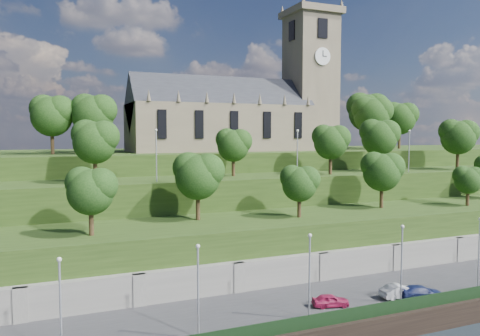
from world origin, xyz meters
name	(u,v)px	position (x,y,z in m)	size (l,w,h in m)	color
ground	(436,330)	(0.00, 0.00, 0.00)	(320.00, 320.00, 0.00)	black
promenade	(392,298)	(0.00, 6.00, 1.00)	(160.00, 12.00, 2.00)	#2D2D30
quay_wall	(437,319)	(0.00, -0.05, 1.10)	(160.00, 0.50, 2.20)	black
fence	(432,300)	(0.00, 0.60, 2.60)	(160.00, 0.10, 1.20)	black
retaining_wall	(357,269)	(0.00, 11.97, 2.50)	(160.00, 2.10, 5.00)	slate
embankment_lower	(328,244)	(0.00, 18.00, 4.00)	(160.00, 12.00, 8.00)	#223913
embankment_upper	(287,215)	(0.00, 29.00, 6.00)	(160.00, 10.00, 12.00)	#223913
hilltop	(234,189)	(0.00, 50.00, 7.50)	(160.00, 32.00, 15.00)	#223913
church	(246,109)	(0.79, 45.98, 22.52)	(38.60, 12.35, 27.60)	brown
trees_lower	(325,175)	(-0.33, 18.43, 12.81)	(64.68, 8.92, 7.89)	#332414
trees_upper	(331,138)	(6.91, 28.09, 17.38)	(64.51, 8.12, 8.50)	#332414
trees_hilltop	(286,113)	(8.34, 45.15, 21.84)	(72.35, 16.91, 11.76)	#332414
lamp_posts_promenade	(402,258)	(-2.00, 2.50, 6.34)	(60.36, 0.36, 7.48)	#B2B2B7
lamp_posts_upper	(297,149)	(0.00, 26.00, 15.89)	(40.36, 0.36, 6.62)	#B2B2B7
car_left	(331,300)	(-8.67, 4.23, 2.58)	(1.38, 3.42, 1.16)	#A61B49
car_middle	(400,291)	(-1.12, 3.60, 2.66)	(1.40, 4.02, 1.32)	#A7A8AC
car_right	(421,292)	(0.65, 2.69, 2.63)	(1.76, 4.34, 1.26)	#16204F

